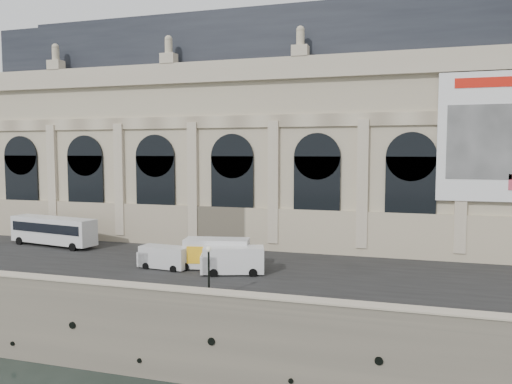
# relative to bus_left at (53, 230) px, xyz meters

# --- Properties ---
(quay) EXTENTS (160.00, 70.00, 6.00)m
(quay) POSITION_rel_bus_left_xyz_m (25.47, 17.82, -4.99)
(quay) COLOR gray
(quay) RESTS_ON ground
(street) EXTENTS (160.00, 24.00, 0.06)m
(street) POSITION_rel_bus_left_xyz_m (25.47, -3.18, -1.96)
(street) COLOR #2D2D2D
(street) RESTS_ON quay
(parapet) EXTENTS (160.00, 1.40, 1.21)m
(parapet) POSITION_rel_bus_left_xyz_m (25.47, -16.58, -1.38)
(parapet) COLOR gray
(parapet) RESTS_ON quay
(museum) EXTENTS (69.00, 18.70, 29.10)m
(museum) POSITION_rel_bus_left_xyz_m (19.49, 13.68, 11.73)
(museum) COLOR beige
(museum) RESTS_ON quay
(bus_left) EXTENTS (12.32, 4.52, 3.56)m
(bus_left) POSITION_rel_bus_left_xyz_m (0.00, 0.00, 0.00)
(bus_left) COLOR silver
(bus_left) RESTS_ON quay
(van_b) EXTENTS (5.23, 2.49, 2.26)m
(van_b) POSITION_rel_bus_left_xyz_m (18.07, -6.71, -0.84)
(van_b) COLOR silver
(van_b) RESTS_ON quay
(van_c) EXTENTS (6.28, 3.90, 2.62)m
(van_c) POSITION_rel_bus_left_xyz_m (25.25, -6.96, -0.66)
(van_c) COLOR white
(van_c) RESTS_ON quay
(box_truck) EXTENTS (7.82, 3.72, 3.03)m
(box_truck) POSITION_rel_bus_left_xyz_m (22.93, -5.46, -0.47)
(box_truck) COLOR silver
(box_truck) RESTS_ON quay
(lamp_right) EXTENTS (0.43, 0.43, 4.25)m
(lamp_right) POSITION_rel_bus_left_xyz_m (26.44, -15.09, 0.12)
(lamp_right) COLOR black
(lamp_right) RESTS_ON quay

